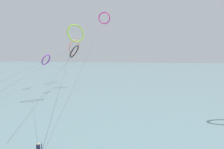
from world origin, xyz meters
The scene contains 6 objects.
sea_water centered at (0.00, 106.61, 0.04)m, with size 400.00×200.00×0.08m, color slate.
kite_coral centered at (-18.73, 53.74, 12.65)m, with size 3.24×50.06×15.36m.
kite_lime centered at (-9.89, 32.60, 14.70)m, with size 6.24×24.10×16.76m.
kite_charcoal centered at (-13.20, 39.73, 10.87)m, with size 3.87×29.64×12.64m.
kite_magenta centered at (-6.69, 48.66, 21.20)m, with size 3.81×40.14×23.08m.
kite_violet centered at (-23.12, 42.39, 8.51)m, with size 3.12×36.29×10.17m.
Camera 1 is at (3.92, -3.19, 10.04)m, focal length 26.62 mm.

